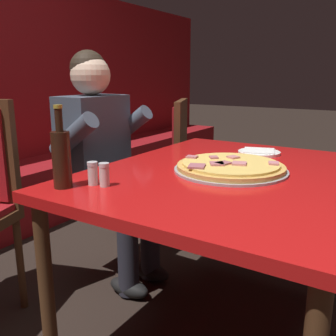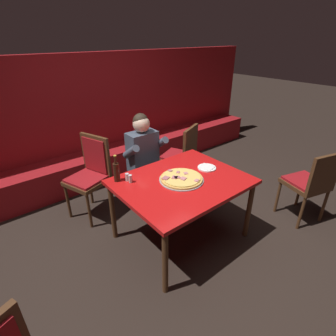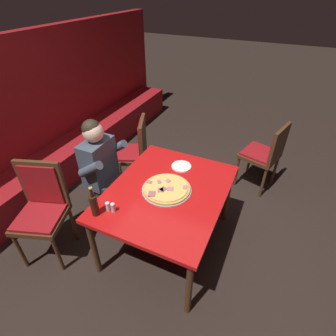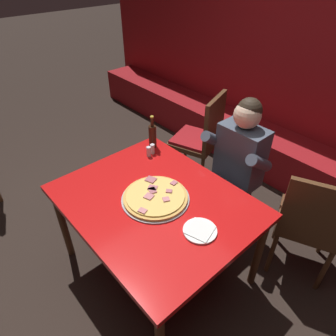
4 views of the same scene
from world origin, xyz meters
TOP-DOWN VIEW (x-y plane):
  - ground_plane at (0.00, 0.00)m, footprint 24.00×24.00m
  - booth_wall_panel at (0.00, 2.18)m, footprint 6.80×0.16m
  - booth_bench at (0.00, 1.86)m, footprint 6.46×0.48m
  - main_dining_table at (0.00, 0.00)m, footprint 1.33×1.07m
  - pizza at (-0.00, 0.01)m, footprint 0.47×0.47m
  - plate_white_paper at (0.41, 0.02)m, footprint 0.21×0.21m
  - beer_bottle at (-0.53, 0.42)m, footprint 0.07×0.07m
  - shaker_oregano at (-0.45, 0.35)m, footprint 0.04×0.04m
  - shaker_parmesan at (-0.44, 0.30)m, footprint 0.04×0.04m
  - diner_seated_blue_shirt at (0.08, 0.76)m, footprint 0.53×0.53m
  - dining_chair_far_right at (0.76, 0.83)m, footprint 0.58×0.58m
  - dining_chair_by_booth at (1.42, -0.75)m, footprint 0.54×0.54m
  - dining_chair_near_right at (-0.55, 1.08)m, footprint 0.56×0.56m

SIDE VIEW (x-z plane):
  - ground_plane at x=0.00m, z-range 0.00..0.00m
  - booth_bench at x=0.00m, z-range 0.00..0.46m
  - dining_chair_by_booth at x=1.42m, z-range 0.09..1.05m
  - dining_chair_far_right at x=0.76m, z-range 0.08..1.06m
  - dining_chair_near_right at x=-0.55m, z-range 0.09..1.13m
  - main_dining_table at x=0.00m, z-range 0.31..1.06m
  - diner_seated_blue_shirt at x=0.08m, z-range 0.07..1.34m
  - plate_white_paper at x=0.41m, z-range 0.75..0.77m
  - pizza at x=0.00m, z-range 0.75..0.80m
  - shaker_oregano at x=-0.45m, z-range 0.75..0.84m
  - shaker_parmesan at x=-0.44m, z-range 0.75..0.84m
  - beer_bottle at x=-0.53m, z-range 0.72..1.01m
  - booth_wall_panel at x=0.00m, z-range 0.00..1.90m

